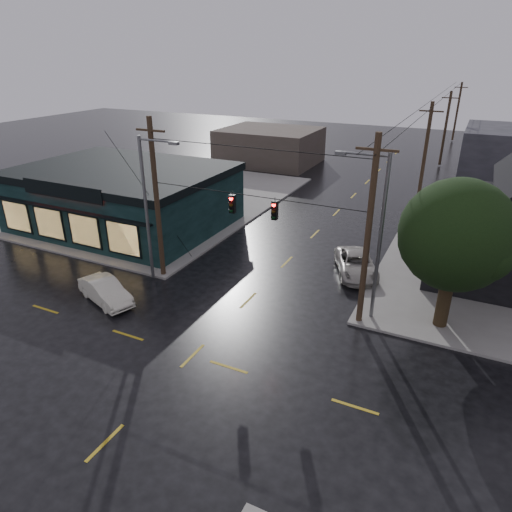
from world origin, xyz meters
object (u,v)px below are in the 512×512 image
at_px(corner_tree, 457,236).
at_px(utility_pole_ne, 358,322).
at_px(suv_silver, 356,264).
at_px(utility_pole_nw, 164,276).
at_px(sedan_cream, 105,291).

xyz_separation_m(corner_tree, utility_pole_ne, (-4.00, -1.46, -5.25)).
bearing_deg(suv_silver, utility_pole_nw, -176.67).
height_order(corner_tree, utility_pole_ne, corner_tree).
distance_m(utility_pole_nw, sedan_cream, 4.43).
bearing_deg(utility_pole_nw, corner_tree, 4.90).
relative_size(utility_pole_nw, suv_silver, 1.99).
height_order(corner_tree, suv_silver, corner_tree).
bearing_deg(corner_tree, suv_silver, 142.82).
relative_size(utility_pole_nw, utility_pole_ne, 1.00).
height_order(utility_pole_nw, utility_pole_ne, same).
bearing_deg(sedan_cream, suv_silver, -30.57).
bearing_deg(utility_pole_nw, suv_silver, 27.06).
bearing_deg(utility_pole_nw, sedan_cream, -102.61).
bearing_deg(suv_silver, corner_tree, -60.91).
xyz_separation_m(utility_pole_nw, sedan_cream, (-0.96, -4.27, 0.70)).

